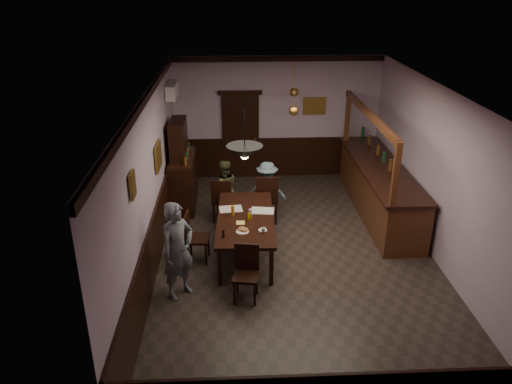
{
  "coord_description": "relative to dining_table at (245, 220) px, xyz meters",
  "views": [
    {
      "loc": [
        -1.11,
        -7.84,
        4.77
      ],
      "look_at": [
        -0.7,
        0.34,
        1.15
      ],
      "focal_mm": 35.0,
      "sensor_mm": 36.0,
      "label": 1
    }
  ],
  "objects": [
    {
      "name": "room",
      "position": [
        0.9,
        -0.14,
        0.81
      ],
      "size": [
        5.01,
        8.01,
        3.01
      ],
      "color": "#2D2621",
      "rests_on": "ground"
    },
    {
      "name": "pastry_ring_b",
      "position": [
        -0.03,
        -0.54,
        0.1
      ],
      "size": [
        0.13,
        0.13,
        0.04
      ],
      "primitive_type": "torus",
      "color": "#C68C47",
      "rests_on": "pastry_plate"
    },
    {
      "name": "pastry_plate",
      "position": [
        -0.07,
        -0.55,
        0.07
      ],
      "size": [
        0.22,
        0.22,
        0.01
      ],
      "primitive_type": "cylinder",
      "color": "white",
      "rests_on": "dining_table"
    },
    {
      "name": "dining_table",
      "position": [
        0.0,
        0.0,
        0.0
      ],
      "size": [
        1.07,
        2.23,
        0.75
      ],
      "rotation": [
        0.0,
        0.0,
        -0.03
      ],
      "color": "black",
      "rests_on": "ground"
    },
    {
      "name": "chair_side",
      "position": [
        -0.93,
        -0.17,
        -0.18
      ],
      "size": [
        0.44,
        0.44,
        0.92
      ],
      "rotation": [
        0.0,
        0.0,
        1.47
      ],
      "color": "black",
      "rests_on": "ground"
    },
    {
      "name": "pepper_mill",
      "position": [
        -0.39,
        -0.72,
        0.13
      ],
      "size": [
        0.04,
        0.04,
        0.14
      ],
      "primitive_type": "cylinder",
      "color": "black",
      "rests_on": "dining_table"
    },
    {
      "name": "napkin",
      "position": [
        -0.09,
        -0.21,
        0.07
      ],
      "size": [
        0.15,
        0.15,
        0.0
      ],
      "primitive_type": "cube",
      "rotation": [
        0.0,
        0.0,
        -0.03
      ],
      "color": "#FFE95D",
      "rests_on": "dining_table"
    },
    {
      "name": "door_back",
      "position": [
        -0.0,
        3.81,
        0.36
      ],
      "size": [
        0.9,
        0.06,
        2.1
      ],
      "primitive_type": "cube",
      "color": "black",
      "rests_on": "ground"
    },
    {
      "name": "newspaper_left",
      "position": [
        -0.26,
        0.34,
        0.07
      ],
      "size": [
        0.45,
        0.34,
        0.01
      ],
      "primitive_type": "cube",
      "rotation": [
        0.0,
        0.0,
        0.11
      ],
      "color": "silver",
      "rests_on": "dining_table"
    },
    {
      "name": "chair_far_left",
      "position": [
        -0.43,
        1.29,
        -0.16
      ],
      "size": [
        0.5,
        0.5,
        0.97
      ],
      "rotation": [
        0.0,
        0.0,
        2.92
      ],
      "color": "black",
      "rests_on": "ground"
    },
    {
      "name": "pendant_brass_far",
      "position": [
        1.2,
        3.1,
        1.61
      ],
      "size": [
        0.2,
        0.2,
        0.81
      ],
      "color": "#BF8C3F",
      "rests_on": "ground"
    },
    {
      "name": "pendant_brass_mid",
      "position": [
        1.0,
        1.48,
        1.61
      ],
      "size": [
        0.2,
        0.2,
        0.81
      ],
      "color": "#BF8C3F",
      "rests_on": "ground"
    },
    {
      "name": "picture_left_small",
      "position": [
        -1.56,
        -1.74,
        1.46
      ],
      "size": [
        0.04,
        0.28,
        0.36
      ],
      "color": "olive",
      "rests_on": "ground"
    },
    {
      "name": "pendant_iron",
      "position": [
        -0.02,
        -0.8,
        1.57
      ],
      "size": [
        0.56,
        0.56,
        0.86
      ],
      "color": "black",
      "rests_on": "ground"
    },
    {
      "name": "chair_far_right",
      "position": [
        0.48,
        1.25,
        -0.11
      ],
      "size": [
        0.49,
        0.49,
        1.05
      ],
      "rotation": [
        0.0,
        0.0,
        3.05
      ],
      "color": "black",
      "rests_on": "ground"
    },
    {
      "name": "picture_back",
      "position": [
        1.8,
        3.82,
        1.11
      ],
      "size": [
        0.55,
        0.04,
        0.42
      ],
      "color": "olive",
      "rests_on": "ground"
    },
    {
      "name": "beer_glass",
      "position": [
        -0.23,
        0.07,
        0.16
      ],
      "size": [
        0.06,
        0.06,
        0.2
      ],
      "primitive_type": "cylinder",
      "color": "#BF721E",
      "rests_on": "dining_table"
    },
    {
      "name": "picture_left_large",
      "position": [
        -1.56,
        0.66,
        1.01
      ],
      "size": [
        0.04,
        0.62,
        0.48
      ],
      "color": "olive",
      "rests_on": "ground"
    },
    {
      "name": "person_standing",
      "position": [
        -1.09,
        -1.22,
        0.12
      ],
      "size": [
        0.69,
        0.69,
        1.62
      ],
      "primitive_type": "imported",
      "rotation": [
        0.0,
        0.0,
        0.77
      ],
      "color": "slate",
      "rests_on": "ground"
    },
    {
      "name": "ac_unit",
      "position": [
        -1.48,
        2.76,
        1.76
      ],
      "size": [
        0.2,
        0.85,
        0.3
      ],
      "color": "white",
      "rests_on": "ground"
    },
    {
      "name": "water_glass",
      "position": [
        0.09,
        0.01,
        0.14
      ],
      "size": [
        0.06,
        0.06,
        0.15
      ],
      "primitive_type": "cylinder",
      "color": "silver",
      "rests_on": "dining_table"
    },
    {
      "name": "person_seated_left",
      "position": [
        -0.4,
        1.56,
        -0.06
      ],
      "size": [
        0.68,
        0.57,
        1.26
      ],
      "primitive_type": "imported",
      "rotation": [
        0.0,
        0.0,
        3.31
      ],
      "color": "#45482B",
      "rests_on": "ground"
    },
    {
      "name": "saucer",
      "position": [
        0.28,
        -0.52,
        0.07
      ],
      "size": [
        0.15,
        0.15,
        0.01
      ],
      "primitive_type": "cylinder",
      "color": "white",
      "rests_on": "dining_table"
    },
    {
      "name": "soda_can",
      "position": [
        0.07,
        -0.1,
        0.12
      ],
      "size": [
        0.07,
        0.07,
        0.12
      ],
      "primitive_type": "cylinder",
      "color": "yellow",
      "rests_on": "dining_table"
    },
    {
      "name": "coffee_cup",
      "position": [
        0.28,
        -0.59,
        0.11
      ],
      "size": [
        0.08,
        0.08,
        0.07
      ],
      "primitive_type": "imported",
      "rotation": [
        0.0,
        0.0,
        -0.03
      ],
      "color": "white",
      "rests_on": "saucer"
    },
    {
      "name": "pastry_ring_a",
      "position": [
        -0.08,
        -0.51,
        0.1
      ],
      "size": [
        0.13,
        0.13,
        0.04
      ],
      "primitive_type": "torus",
      "color": "#C68C47",
      "rests_on": "pastry_plate"
    },
    {
      "name": "bar_counter",
      "position": [
        2.89,
        1.62,
        -0.12
      ],
      "size": [
        0.93,
        3.98,
        2.24
      ],
      "color": "#4C2814",
      "rests_on": "ground"
    },
    {
      "name": "chair_near",
      "position": [
        -0.03,
        -1.33,
        -0.19
      ],
      "size": [
        0.45,
        0.45,
        0.9
      ],
      "rotation": [
        0.0,
        0.0,
        -0.15
      ],
      "color": "black",
      "rests_on": "ground"
    },
    {
      "name": "newspaper_right",
      "position": [
        0.32,
        0.24,
        0.07
      ],
      "size": [
        0.46,
        0.35,
        0.01
      ],
      "primitive_type": "cube",
      "rotation": [
        0.0,
        0.0,
        -0.14
      ],
      "color": "silver",
      "rests_on": "dining_table"
    },
    {
      "name": "person_seated_right",
      "position": [
        0.5,
        1.54,
        -0.08
      ],
      "size": [
        0.86,
        0.61,
        1.22
      ],
      "primitive_type": "imported",
      "rotation": [
        0.0,
        0.0,
        2.93
      ],
      "color": "slate",
      "rests_on": "ground"
    },
    {
      "name": "sideboard",
      "position": [
        -1.31,
        2.2,
        0.09
      ],
      "size": [
        0.52,
        1.46,
        1.93
      ],
      "color": "black",
      "rests_on": "ground"
    }
  ]
}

